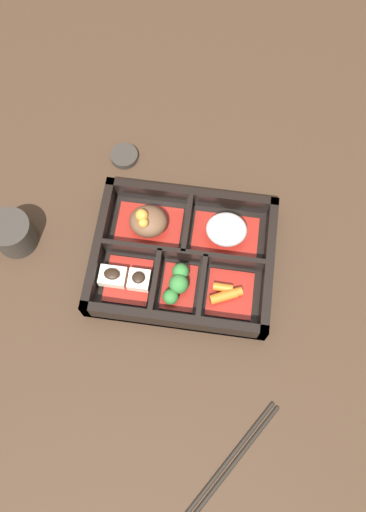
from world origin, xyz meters
TOP-DOWN VIEW (x-y plane):
  - ground_plane at (0.00, 0.00)m, footprint 3.00×3.00m
  - bento_base at (0.00, 0.00)m, footprint 0.29×0.23m
  - bento_rim at (-0.00, -0.00)m, footprint 0.29×0.23m
  - bowl_stew at (-0.07, 0.05)m, footprint 0.11×0.08m
  - bowl_rice at (0.07, 0.05)m, footprint 0.11×0.08m
  - bowl_tofu at (-0.09, -0.05)m, footprint 0.08×0.08m
  - bowl_greens at (-0.00, -0.05)m, footprint 0.05×0.08m
  - bowl_carrots at (0.08, -0.05)m, footprint 0.07×0.08m
  - tea_cup at (-0.28, -0.00)m, footprint 0.07×0.07m
  - chopsticks at (0.11, -0.31)m, footprint 0.14×0.20m
  - sauce_dish at (-0.13, 0.19)m, footprint 0.05×0.05m

SIDE VIEW (x-z plane):
  - ground_plane at x=0.00m, z-range 0.00..0.00m
  - chopsticks at x=0.11m, z-range 0.00..0.01m
  - bento_base at x=0.00m, z-range 0.00..0.01m
  - sauce_dish at x=-0.13m, z-range 0.00..0.01m
  - bowl_carrots at x=0.08m, z-range 0.01..0.03m
  - bowl_tofu at x=-0.09m, z-range 0.01..0.04m
  - bento_rim at x=0.00m, z-range 0.00..0.05m
  - bowl_greens at x=0.00m, z-range 0.01..0.04m
  - tea_cup at x=-0.28m, z-range 0.00..0.06m
  - bowl_stew at x=-0.07m, z-range 0.00..0.06m
  - bowl_rice at x=0.07m, z-range 0.01..0.06m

